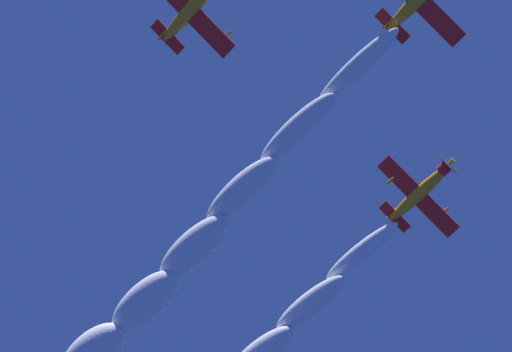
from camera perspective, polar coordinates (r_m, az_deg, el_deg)
airplane_left_wingman at (r=75.33m, az=10.31°, el=-0.95°), size 6.83×7.11×3.78m
airplane_right_wingman at (r=67.51m, az=-3.94°, el=10.57°), size 6.77×7.09×3.75m
smoke_trail_lead at (r=77.73m, az=-7.51°, el=-8.30°), size 31.67×39.91×7.42m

